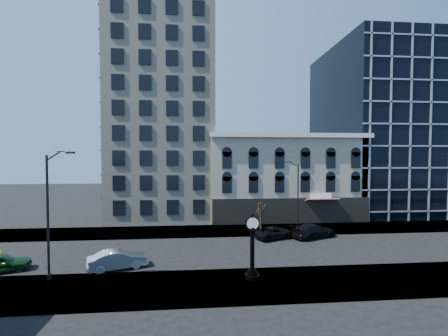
{
  "coord_description": "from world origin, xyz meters",
  "views": [
    {
      "loc": [
        -0.86,
        -28.88,
        9.15
      ],
      "look_at": [
        2.0,
        4.0,
        8.0
      ],
      "focal_mm": 24.0,
      "sensor_mm": 36.0,
      "label": 1
    }
  ],
  "objects": [
    {
      "name": "car_far_b",
      "position": [
        12.26,
        3.97,
        0.8
      ],
      "size": [
        5.93,
        4.15,
        1.59
      ],
      "primitive_type": "imported",
      "rotation": [
        0.0,
        0.0,
        1.96
      ],
      "color": "black",
      "rests_on": "ground"
    },
    {
      "name": "car_far_a",
      "position": [
        7.74,
        4.0,
        0.67
      ],
      "size": [
        5.3,
        3.84,
        1.34
      ],
      "primitive_type": "imported",
      "rotation": [
        0.0,
        0.0,
        1.95
      ],
      "color": "black",
      "rests_on": "ground"
    },
    {
      "name": "glass_office",
      "position": [
        32.0,
        20.91,
        14.0
      ],
      "size": [
        20.0,
        20.15,
        28.0
      ],
      "color": "black",
      "rests_on": "ground"
    },
    {
      "name": "sidewalk_near",
      "position": [
        0.0,
        -8.0,
        0.06
      ],
      "size": [
        160.0,
        6.0,
        0.12
      ],
      "primitive_type": "cube",
      "color": "gray",
      "rests_on": "ground"
    },
    {
      "name": "street_lamp_far",
      "position": [
        10.49,
        6.12,
        6.74
      ],
      "size": [
        2.27,
        0.39,
        8.78
      ],
      "rotation": [
        0.0,
        0.0,
        3.09
      ],
      "color": "black",
      "rests_on": "sidewalk_far"
    },
    {
      "name": "car_near_a",
      "position": [
        -16.61,
        -3.83,
        0.73
      ],
      "size": [
        4.6,
        3.14,
        1.46
      ],
      "primitive_type": "imported",
      "rotation": [
        0.0,
        0.0,
        1.94
      ],
      "color": "#143F1E",
      "rests_on": "ground"
    },
    {
      "name": "cream_tower",
      "position": [
        -6.11,
        18.88,
        19.32
      ],
      "size": [
        15.9,
        15.4,
        42.5
      ],
      "color": "beige",
      "rests_on": "ground"
    },
    {
      "name": "car_near_b",
      "position": [
        -7.45,
        -3.91,
        0.77
      ],
      "size": [
        4.96,
        3.27,
        1.55
      ],
      "primitive_type": "imported",
      "rotation": [
        0.0,
        0.0,
        1.96
      ],
      "color": "#A5A8AD",
      "rests_on": "ground"
    },
    {
      "name": "street_clock",
      "position": [
        3.15,
        -7.07,
        2.32
      ],
      "size": [
        1.1,
        1.1,
        4.86
      ],
      "rotation": [
        0.0,
        0.0,
        -0.04
      ],
      "color": "black",
      "rests_on": "sidewalk_near"
    },
    {
      "name": "bare_tree_far",
      "position": [
        6.92,
        7.63,
        3.17
      ],
      "size": [
        2.37,
        2.37,
        4.06
      ],
      "color": "#2F2517",
      "rests_on": "sidewalk_far"
    },
    {
      "name": "sidewalk_far",
      "position": [
        0.0,
        8.0,
        0.06
      ],
      "size": [
        160.0,
        6.0,
        0.12
      ],
      "primitive_type": "cube",
      "color": "gray",
      "rests_on": "ground"
    },
    {
      "name": "victorian_row",
      "position": [
        12.0,
        15.89,
        6.0
      ],
      "size": [
        22.6,
        11.19,
        12.5
      ],
      "color": "#B3A893",
      "rests_on": "ground"
    },
    {
      "name": "ground",
      "position": [
        0.0,
        0.0,
        0.0
      ],
      "size": [
        160.0,
        160.0,
        0.0
      ],
      "primitive_type": "plane",
      "color": "black",
      "rests_on": "ground"
    },
    {
      "name": "street_lamp_near",
      "position": [
        -11.19,
        -6.17,
        7.49
      ],
      "size": [
        2.49,
        0.85,
        9.76
      ],
      "rotation": [
        0.0,
        0.0,
        -0.24
      ],
      "color": "black",
      "rests_on": "sidewalk_near"
    }
  ]
}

